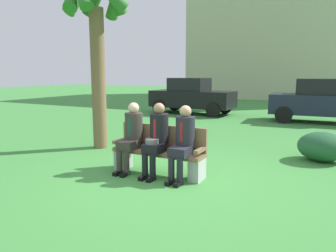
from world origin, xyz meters
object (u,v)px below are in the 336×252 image
building_backdrop (287,20)px  seated_man_right (183,139)px  shrub_near_bench (322,147)px  parked_car_near (192,96)px  park_bench (159,151)px  parked_car_far (323,101)px  seated_man_middle (157,136)px  palm_tree_tall (96,13)px  seated_man_left (131,133)px

building_backdrop → seated_man_right: bearing=-86.0°
shrub_near_bench → parked_car_near: bearing=132.8°
park_bench → seated_man_right: size_ratio=1.36×
shrub_near_bench → parked_car_far: 6.07m
seated_man_middle → parked_car_far: 8.89m
seated_man_middle → seated_man_right: size_ratio=1.02×
park_bench → seated_man_middle: (0.02, -0.13, 0.32)m
seated_man_middle → parked_car_near: parked_car_near is taller
park_bench → building_backdrop: 23.20m
seated_man_middle → shrub_near_bench: size_ratio=1.33×
palm_tree_tall → building_backdrop: building_backdrop is taller
seated_man_middle → seated_man_right: 0.53m
seated_man_middle → shrub_near_bench: (2.66, 2.50, -0.43)m
parked_car_far → shrub_near_bench: bearing=-87.8°
shrub_near_bench → parked_car_near: size_ratio=0.25×
seated_man_right → parked_car_near: parked_car_near is taller
shrub_near_bench → seated_man_left: bearing=-142.1°
park_bench → palm_tree_tall: (-2.37, 1.14, 2.87)m
parked_car_far → seated_man_right: bearing=-102.5°
park_bench → seated_man_middle: bearing=-82.7°
seated_man_middle → palm_tree_tall: palm_tree_tall is taller
seated_man_left → parked_car_far: 9.05m
palm_tree_tall → shrub_near_bench: (5.04, 1.24, -2.98)m
seated_man_middle → building_backdrop: building_backdrop is taller
park_bench → seated_man_middle: 0.35m
park_bench → seated_man_middle: size_ratio=1.34×
shrub_near_bench → palm_tree_tall: bearing=-166.2°
seated_man_left → seated_man_middle: size_ratio=0.99×
shrub_near_bench → building_backdrop: (-3.72, 20.10, 5.76)m
seated_man_left → parked_car_far: (2.98, 8.54, 0.10)m
park_bench → seated_man_left: (-0.54, -0.12, 0.32)m
park_bench → seated_man_right: seated_man_right is taller
parked_car_near → building_backdrop: building_backdrop is taller
seated_man_middle → building_backdrop: bearing=92.7°
building_backdrop → shrub_near_bench: bearing=-79.5°
seated_man_left → parked_car_far: size_ratio=0.33×
seated_man_right → building_backdrop: size_ratio=0.09×
palm_tree_tall → shrub_near_bench: bearing=13.8°
palm_tree_tall → building_backdrop: 21.56m
parked_car_far → building_backdrop: bearing=103.9°
shrub_near_bench → seated_man_middle: bearing=-136.7°
parked_car_far → building_backdrop: 15.40m
palm_tree_tall → parked_car_near: (-0.78, 7.53, -2.45)m
palm_tree_tall → park_bench: bearing=-25.6°
shrub_near_bench → building_backdrop: 21.24m
building_backdrop → palm_tree_tall: bearing=-93.5°
seated_man_left → shrub_near_bench: bearing=37.9°
seated_man_right → building_backdrop: building_backdrop is taller
palm_tree_tall → parked_car_far: bearing=56.6°
park_bench → parked_car_near: bearing=110.0°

